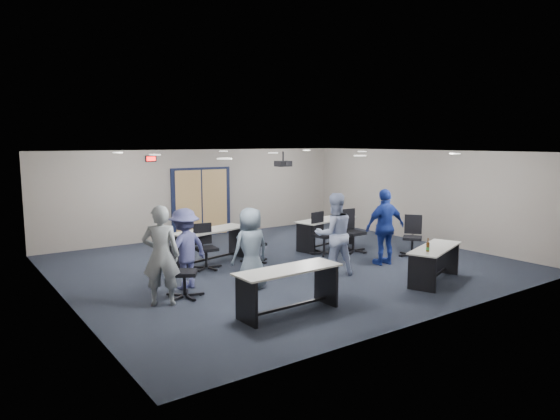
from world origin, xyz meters
TOP-DOWN VIEW (x-y plane):
  - floor at (0.00, 0.00)m, footprint 10.00×10.00m
  - back_wall at (0.00, 4.50)m, footprint 10.00×0.04m
  - front_wall at (0.00, -4.50)m, footprint 10.00×0.04m
  - left_wall at (-5.00, 0.00)m, footprint 0.04×9.00m
  - right_wall at (5.00, 0.00)m, footprint 0.04×9.00m
  - ceiling at (0.00, 0.00)m, footprint 10.00×9.00m
  - double_door at (0.00, 4.46)m, footprint 2.00×0.07m
  - exit_sign at (-1.60, 4.44)m, footprint 0.32×0.07m
  - ceiling_projector at (0.30, 0.50)m, footprint 0.35×0.32m
  - ceiling_can_lights at (0.00, 0.25)m, footprint 6.24×5.74m
  - table_front_left at (-1.99, -2.87)m, footprint 1.96×0.70m
  - table_front_right at (1.68, -3.07)m, footprint 1.93×1.22m
  - table_back_left at (-1.40, 1.13)m, footprint 2.14×1.16m
  - table_back_right at (2.03, 0.84)m, footprint 2.11×1.07m
  - chair_back_a at (-1.78, 0.64)m, footprint 0.72×0.72m
  - chair_back_b at (-0.52, 0.55)m, footprint 0.66×0.66m
  - chair_back_c at (1.44, 0.24)m, footprint 0.82×0.82m
  - chair_back_d at (2.26, 0.00)m, footprint 0.73×0.73m
  - chair_loose_left at (-3.09, -1.04)m, footprint 0.91×0.91m
  - chair_loose_right at (3.16, -1.24)m, footprint 0.93×0.93m
  - person_gray at (-3.61, -1.20)m, footprint 0.80×0.71m
  - person_plaid at (-1.76, -1.27)m, footprint 0.83×0.56m
  - person_lightblue at (0.31, -1.42)m, footprint 1.06×0.94m
  - person_navy at (1.95, -1.40)m, footprint 1.13×0.62m
  - person_back at (-2.82, -0.48)m, footprint 1.17×0.86m

SIDE VIEW (x-z plane):
  - floor at x=0.00m, z-range 0.00..0.00m
  - chair_back_b at x=-0.52m, z-range 0.00..1.02m
  - table_front_right at x=1.68m, z-range 0.00..1.02m
  - chair_back_a at x=-1.78m, z-range 0.00..1.05m
  - chair_loose_left at x=-3.09m, z-range 0.00..1.06m
  - chair_loose_right at x=3.16m, z-range 0.00..1.06m
  - table_front_left at x=-1.99m, z-range 0.14..0.93m
  - chair_back_c at x=1.44m, z-range 0.00..1.11m
  - table_back_right at x=2.03m, z-range 0.09..1.04m
  - table_back_left at x=-1.40m, z-range 0.15..0.98m
  - chair_back_d at x=2.26m, z-range 0.00..1.14m
  - person_back at x=-2.82m, z-range 0.00..1.63m
  - person_plaid at x=-1.76m, z-range 0.00..1.65m
  - person_gray at x=-3.61m, z-range 0.00..1.83m
  - person_lightblue at x=0.31m, z-range 0.00..1.83m
  - person_navy at x=1.95m, z-range 0.00..1.83m
  - double_door at x=0.00m, z-range -0.05..2.15m
  - back_wall at x=0.00m, z-range 0.00..2.70m
  - front_wall at x=0.00m, z-range 0.00..2.70m
  - left_wall at x=-5.00m, z-range 0.00..2.70m
  - right_wall at x=5.00m, z-range 0.00..2.70m
  - ceiling_projector at x=0.30m, z-range 2.22..2.59m
  - exit_sign at x=-1.60m, z-range 2.36..2.54m
  - ceiling_can_lights at x=0.00m, z-range 2.66..2.68m
  - ceiling at x=0.00m, z-range 2.68..2.72m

